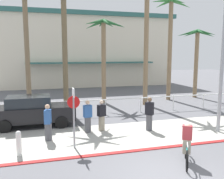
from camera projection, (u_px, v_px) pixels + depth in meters
ground_plane at (100, 110)px, 17.55m from camera, size 80.00×80.00×0.00m
sidewalk_strip at (127, 135)px, 12.02m from camera, size 44.00×4.00×0.02m
curb_paint at (142, 150)px, 10.11m from camera, size 44.00×0.24×0.03m
building_backdrop at (84, 50)px, 33.74m from camera, size 21.84×11.77×8.98m
rail_fence at (105, 102)px, 16.00m from camera, size 20.04×0.08×1.04m
stop_sign_bike_lane at (74, 109)px, 10.09m from camera, size 0.52×0.56×2.56m
bollard_0 at (19, 143)px, 9.50m from camera, size 0.20×0.20×1.00m
palm_tree_2 at (26, 17)px, 17.81m from camera, size 3.06×3.61×8.83m
palm_tree_3 at (64, 13)px, 16.24m from camera, size 3.63×3.37×9.04m
palm_tree_4 at (104, 39)px, 19.34m from camera, size 3.30×3.44×6.73m
palm_tree_5 at (147, 15)px, 18.38m from camera, size 3.72×2.80×9.52m
palm_tree_6 at (170, 28)px, 20.69m from camera, size 3.74×2.83×8.61m
palm_tree_7 at (197, 46)px, 22.13m from camera, size 3.52×3.03×6.20m
car_black_1 at (33, 111)px, 13.43m from camera, size 4.40×2.02×1.69m
cyclist_teal_0 at (187, 144)px, 8.87m from camera, size 0.97×1.60×1.50m
pedestrian_0 at (102, 117)px, 12.63m from camera, size 0.47×0.42×1.61m
pedestrian_1 at (48, 124)px, 11.13m from camera, size 0.39×0.45×1.70m
pedestrian_2 at (88, 118)px, 12.31m from camera, size 0.45×0.38×1.66m
pedestrian_3 at (149, 115)px, 12.61m from camera, size 0.46×0.47×1.76m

